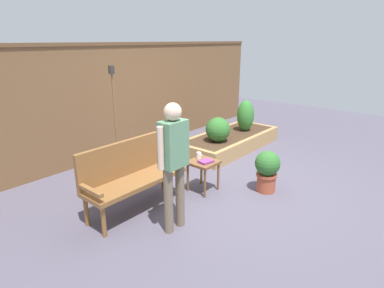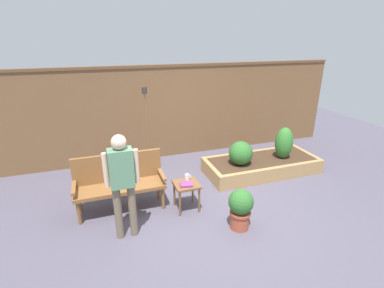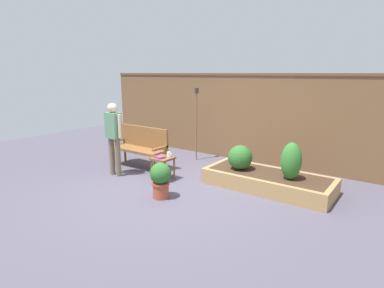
{
  "view_description": "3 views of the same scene",
  "coord_description": "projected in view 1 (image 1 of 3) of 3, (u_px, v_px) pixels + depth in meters",
  "views": [
    {
      "loc": [
        -3.87,
        -2.48,
        2.21
      ],
      "look_at": [
        -0.2,
        0.64,
        0.61
      ],
      "focal_mm": 29.61,
      "sensor_mm": 36.0,
      "label": 1
    },
    {
      "loc": [
        -1.63,
        -3.64,
        2.72
      ],
      "look_at": [
        -0.06,
        0.96,
        0.87
      ],
      "focal_mm": 26.35,
      "sensor_mm": 36.0,
      "label": 2
    },
    {
      "loc": [
        3.7,
        -4.35,
        2.17
      ],
      "look_at": [
        0.15,
        0.5,
        0.79
      ],
      "focal_mm": 29.08,
      "sensor_mm": 36.0,
      "label": 3
    }
  ],
  "objects": [
    {
      "name": "ground_plane",
      "position": [
        231.0,
        186.0,
        5.02
      ],
      "size": [
        14.0,
        14.0,
        0.0
      ],
      "primitive_type": "plane",
      "color": "#514C5B"
    },
    {
      "name": "person_by_bench",
      "position": [
        174.0,
        157.0,
        3.6
      ],
      "size": [
        0.47,
        0.2,
        1.56
      ],
      "color": "#70604C",
      "rests_on": "ground_plane"
    },
    {
      "name": "book_on_table",
      "position": [
        206.0,
        161.0,
        4.66
      ],
      "size": [
        0.23,
        0.19,
        0.03
      ],
      "primitive_type": "cube",
      "rotation": [
        0.0,
        0.0,
        -0.19
      ],
      "color": "#7F3875",
      "rests_on": "side_table"
    },
    {
      "name": "tiki_torch",
      "position": [
        114.0,
        101.0,
        5.27
      ],
      "size": [
        0.1,
        0.1,
        1.81
      ],
      "color": "brown",
      "rests_on": "ground_plane"
    },
    {
      "name": "fence_back",
      "position": [
        123.0,
        99.0,
        6.27
      ],
      "size": [
        8.4,
        0.14,
        2.16
      ],
      "color": "brown",
      "rests_on": "ground_plane"
    },
    {
      "name": "raised_planter_bed",
      "position": [
        230.0,
        141.0,
        6.73
      ],
      "size": [
        2.4,
        1.0,
        0.3
      ],
      "color": "#AD8451",
      "rests_on": "ground_plane"
    },
    {
      "name": "shrub_far_corner",
      "position": [
        245.0,
        116.0,
        6.86
      ],
      "size": [
        0.37,
        0.37,
        0.67
      ],
      "color": "brown",
      "rests_on": "raised_planter_bed"
    },
    {
      "name": "potted_boxwood",
      "position": [
        267.0,
        169.0,
        4.74
      ],
      "size": [
        0.38,
        0.38,
        0.64
      ],
      "color": "#A84C33",
      "rests_on": "ground_plane"
    },
    {
      "name": "side_table",
      "position": [
        203.0,
        166.0,
        4.75
      ],
      "size": [
        0.4,
        0.4,
        0.48
      ],
      "color": "brown",
      "rests_on": "ground_plane"
    },
    {
      "name": "cup_on_table",
      "position": [
        199.0,
        155.0,
        4.83
      ],
      "size": [
        0.11,
        0.07,
        0.09
      ],
      "color": "white",
      "rests_on": "side_table"
    },
    {
      "name": "shrub_near_bench",
      "position": [
        218.0,
        129.0,
        6.16
      ],
      "size": [
        0.48,
        0.48,
        0.48
      ],
      "color": "brown",
      "rests_on": "raised_planter_bed"
    },
    {
      "name": "garden_bench",
      "position": [
        131.0,
        171.0,
        4.21
      ],
      "size": [
        1.44,
        0.48,
        0.94
      ],
      "color": "brown",
      "rests_on": "ground_plane"
    }
  ]
}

